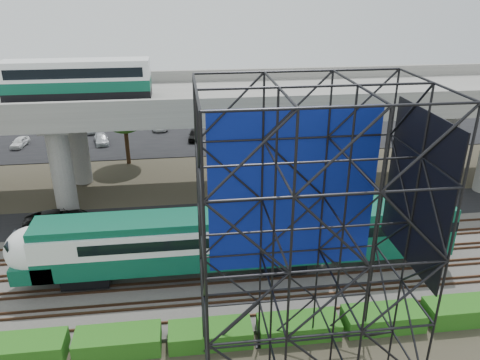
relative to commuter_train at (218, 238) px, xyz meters
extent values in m
plane|color=#474233|center=(-1.98, -2.00, -2.88)|extent=(140.00, 140.00, 0.00)
cube|color=slate|center=(-1.98, 0.00, -2.78)|extent=(90.00, 12.00, 0.20)
cube|color=black|center=(-1.98, 8.50, -2.84)|extent=(90.00, 5.00, 0.08)
cube|color=black|center=(-1.98, 32.00, -2.84)|extent=(90.00, 18.00, 0.08)
cube|color=slate|center=(-1.98, 54.00, -2.87)|extent=(140.00, 40.00, 0.03)
cube|color=#472D1E|center=(-1.98, -4.72, -2.60)|extent=(90.00, 0.08, 0.16)
cube|color=#472D1E|center=(-1.98, -3.28, -2.60)|extent=(90.00, 0.08, 0.16)
cube|color=#472D1E|center=(-1.98, -2.72, -2.60)|extent=(90.00, 0.08, 0.16)
cube|color=#472D1E|center=(-1.98, -1.28, -2.60)|extent=(90.00, 0.08, 0.16)
cube|color=#472D1E|center=(-1.98, -0.72, -2.60)|extent=(90.00, 0.08, 0.16)
cube|color=#472D1E|center=(-1.98, 0.72, -2.60)|extent=(90.00, 0.08, 0.16)
cube|color=#472D1E|center=(-1.98, 1.28, -2.60)|extent=(90.00, 0.08, 0.16)
cube|color=#472D1E|center=(-1.98, 2.72, -2.60)|extent=(90.00, 0.08, 0.16)
cube|color=#472D1E|center=(-1.98, 3.28, -2.60)|extent=(90.00, 0.08, 0.16)
cube|color=#472D1E|center=(-1.98, 4.72, -2.60)|extent=(90.00, 0.08, 0.16)
cube|color=black|center=(-8.62, 0.00, -2.07)|extent=(3.00, 2.20, 0.90)
cube|color=black|center=(4.38, 0.00, -2.07)|extent=(3.00, 2.20, 0.90)
cube|color=#0B5139|center=(-2.12, 0.00, -0.92)|extent=(19.00, 3.00, 1.40)
cube|color=white|center=(-2.12, 0.00, 0.53)|extent=(19.00, 3.00, 1.50)
cube|color=#0B5139|center=(-2.12, 0.00, 1.53)|extent=(19.00, 2.60, 0.50)
cube|color=black|center=(-1.12, 0.00, 0.58)|extent=(15.00, 3.06, 0.70)
ellipsoid|color=white|center=(-11.62, 0.00, -0.02)|extent=(3.60, 3.00, 3.20)
cube|color=#0B5139|center=(-11.62, 0.00, -1.07)|extent=(2.60, 3.00, 1.10)
cube|color=black|center=(-12.72, 0.00, 0.48)|extent=(0.48, 2.00, 1.09)
cube|color=#0B5139|center=(11.88, 0.00, 0.08)|extent=(8.00, 3.00, 3.40)
cube|color=#9E9B93|center=(-1.98, 14.00, 5.72)|extent=(80.00, 12.00, 1.20)
cube|color=#9E9B93|center=(-1.98, 8.25, 6.87)|extent=(80.00, 0.50, 1.10)
cube|color=#9E9B93|center=(-1.98, 19.75, 6.87)|extent=(80.00, 0.50, 1.10)
cylinder|color=#9E9B93|center=(-11.98, 10.50, 1.12)|extent=(1.80, 1.80, 8.00)
cylinder|color=#9E9B93|center=(-11.98, 17.50, 1.12)|extent=(1.80, 1.80, 8.00)
cube|color=#9E9B93|center=(-11.98, 14.00, 4.82)|extent=(2.40, 9.00, 0.60)
cylinder|color=#9E9B93|center=(8.02, 10.50, 1.12)|extent=(1.80, 1.80, 8.00)
cylinder|color=#9E9B93|center=(8.02, 17.50, 1.12)|extent=(1.80, 1.80, 8.00)
cube|color=#9E9B93|center=(8.02, 14.00, 4.82)|extent=(2.40, 9.00, 0.60)
cylinder|color=#9E9B93|center=(26.02, 17.50, 1.12)|extent=(1.80, 1.80, 8.00)
cube|color=#9E9B93|center=(26.02, 14.00, 4.82)|extent=(2.40, 9.00, 0.60)
cube|color=black|center=(-10.48, 14.00, 6.67)|extent=(12.00, 2.50, 0.70)
cube|color=#0B5139|center=(-10.48, 14.00, 7.47)|extent=(12.00, 2.50, 0.90)
cube|color=white|center=(-10.48, 14.00, 8.57)|extent=(12.00, 2.50, 1.30)
cube|color=black|center=(-10.48, 14.00, 8.62)|extent=(11.00, 2.56, 0.80)
cube|color=white|center=(-10.48, 14.00, 9.37)|extent=(12.00, 2.40, 0.30)
cube|color=navy|center=(3.13, -6.95, 6.42)|extent=(8.10, 0.08, 8.25)
cube|color=black|center=(7.68, -10.00, 7.62)|extent=(0.06, 5.40, 6.75)
cube|color=#1E5B14|center=(-10.98, -6.30, -2.28)|extent=(4.60, 1.80, 1.20)
cube|color=#1E5B14|center=(-5.98, -6.30, -2.31)|extent=(4.60, 1.80, 1.15)
cube|color=#1E5B14|center=(-0.98, -6.30, -2.37)|extent=(4.60, 1.80, 1.03)
cube|color=#1E5B14|center=(4.02, -6.30, -2.38)|extent=(4.60, 1.80, 1.01)
cube|color=#1E5B14|center=(9.02, -6.30, -2.32)|extent=(4.60, 1.80, 1.12)
cube|color=#1E5B14|center=(14.02, -6.30, -2.28)|extent=(4.60, 1.80, 1.20)
cylinder|color=#382314|center=(12.02, 10.50, -0.48)|extent=(0.44, 0.44, 4.80)
ellipsoid|color=#1E5B14|center=(12.02, 10.50, 2.72)|extent=(4.94, 4.94, 4.18)
cylinder|color=#382314|center=(-7.98, 22.00, -0.48)|extent=(0.44, 0.44, 4.80)
ellipsoid|color=#1E5B14|center=(-7.98, 22.00, 2.72)|extent=(4.94, 4.94, 4.18)
imported|color=black|center=(-12.27, 8.07, -2.08)|extent=(5.37, 2.87, 1.43)
imported|color=white|center=(-21.32, 29.00, -2.25)|extent=(1.72, 3.38, 1.10)
imported|color=gray|center=(-13.71, 34.00, -2.17)|extent=(1.70, 3.95, 1.27)
imported|color=silver|center=(-11.84, 29.00, -2.25)|extent=(2.36, 4.03, 1.10)
imported|color=white|center=(-5.00, 34.00, -2.22)|extent=(2.32, 4.32, 1.16)
imported|color=black|center=(-0.47, 29.00, -2.15)|extent=(2.00, 4.00, 1.31)
imported|color=gray|center=(4.18, 34.00, -2.16)|extent=(1.77, 3.99, 1.27)
imported|color=#BABABA|center=(10.73, 29.00, -2.16)|extent=(2.47, 4.62, 1.27)
imported|color=gray|center=(16.30, 34.00, -2.19)|extent=(2.86, 4.73, 1.23)
camera|label=1|loc=(-1.90, -26.64, 15.83)|focal=35.00mm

